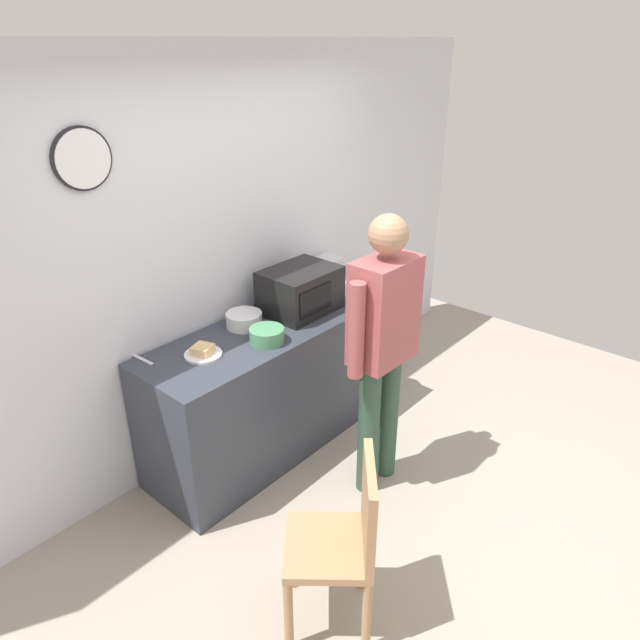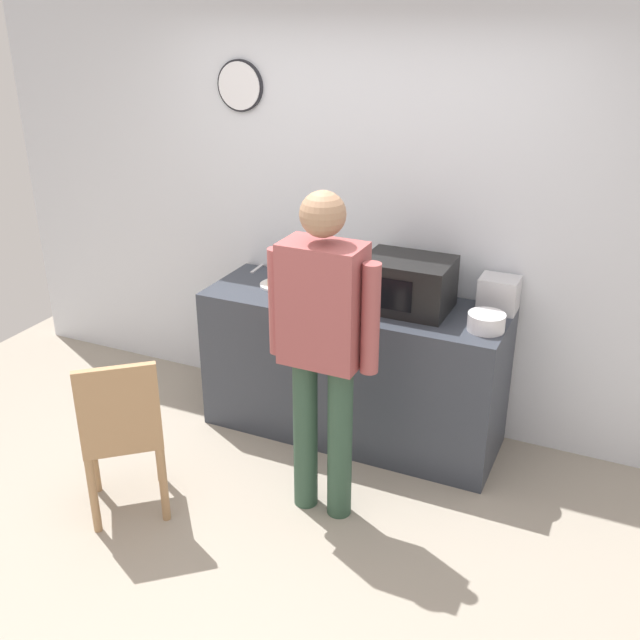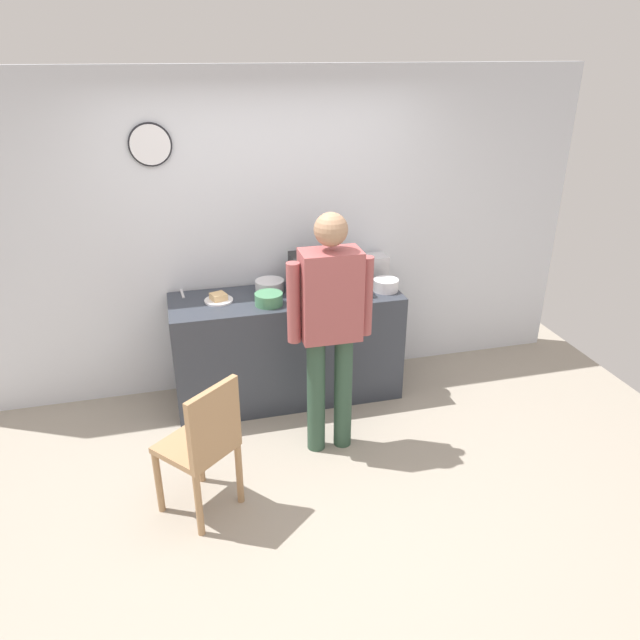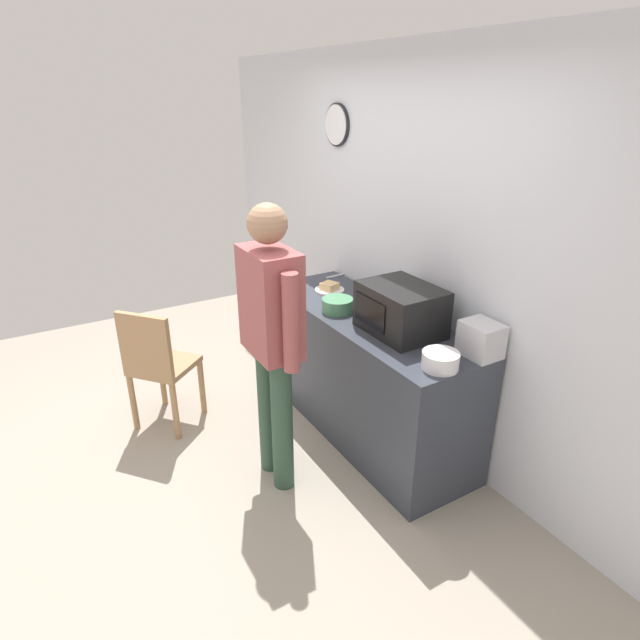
{
  "view_description": "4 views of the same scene",
  "coord_description": "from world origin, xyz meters",
  "px_view_note": "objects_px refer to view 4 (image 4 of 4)",
  "views": [
    {
      "loc": [
        -2.25,
        -1.24,
        2.59
      ],
      "look_at": [
        0.2,
        0.9,
        1.02
      ],
      "focal_mm": 32.67,
      "sensor_mm": 36.0,
      "label": 1
    },
    {
      "loc": [
        1.59,
        -2.57,
        2.59
      ],
      "look_at": [
        0.07,
        0.74,
        0.97
      ],
      "focal_mm": 41.62,
      "sensor_mm": 36.0,
      "label": 2
    },
    {
      "loc": [
        -0.76,
        -3.08,
        2.7
      ],
      "look_at": [
        0.23,
        0.74,
        0.89
      ],
      "focal_mm": 33.45,
      "sensor_mm": 36.0,
      "label": 3
    },
    {
      "loc": [
        2.73,
        -0.72,
        2.3
      ],
      "look_at": [
        0.27,
        0.74,
        1.05
      ],
      "focal_mm": 29.53,
      "sensor_mm": 36.0,
      "label": 4
    }
  ],
  "objects_px": {
    "salad_bowl": "(374,300)",
    "person_standing": "(272,330)",
    "toaster": "(481,339)",
    "sandwich_plate": "(330,288)",
    "cereal_bowl": "(440,360)",
    "microwave": "(401,309)",
    "wooden_chair": "(157,363)",
    "spoon_utensil": "(335,276)",
    "mixing_bowl": "(338,305)"
  },
  "relations": [
    {
      "from": "wooden_chair",
      "to": "salad_bowl",
      "type": "bearing_deg",
      "value": 64.29
    },
    {
      "from": "person_standing",
      "to": "spoon_utensil",
      "type": "bearing_deg",
      "value": 132.61
    },
    {
      "from": "sandwich_plate",
      "to": "mixing_bowl",
      "type": "height_order",
      "value": "mixing_bowl"
    },
    {
      "from": "wooden_chair",
      "to": "toaster",
      "type": "bearing_deg",
      "value": 42.95
    },
    {
      "from": "mixing_bowl",
      "to": "sandwich_plate",
      "type": "bearing_deg",
      "value": 156.25
    },
    {
      "from": "salad_bowl",
      "to": "person_standing",
      "type": "distance_m",
      "value": 0.95
    },
    {
      "from": "salad_bowl",
      "to": "mixing_bowl",
      "type": "relative_size",
      "value": 1.08
    },
    {
      "from": "sandwich_plate",
      "to": "cereal_bowl",
      "type": "distance_m",
      "value": 1.34
    },
    {
      "from": "mixing_bowl",
      "to": "wooden_chair",
      "type": "relative_size",
      "value": 0.23
    },
    {
      "from": "spoon_utensil",
      "to": "microwave",
      "type": "bearing_deg",
      "value": -11.19
    },
    {
      "from": "salad_bowl",
      "to": "toaster",
      "type": "relative_size",
      "value": 1.06
    },
    {
      "from": "person_standing",
      "to": "toaster",
      "type": "bearing_deg",
      "value": 56.55
    },
    {
      "from": "mixing_bowl",
      "to": "person_standing",
      "type": "bearing_deg",
      "value": -64.43
    },
    {
      "from": "microwave",
      "to": "spoon_utensil",
      "type": "height_order",
      "value": "microwave"
    },
    {
      "from": "person_standing",
      "to": "sandwich_plate",
      "type": "bearing_deg",
      "value": 129.94
    },
    {
      "from": "mixing_bowl",
      "to": "cereal_bowl",
      "type": "bearing_deg",
      "value": 2.88
    },
    {
      "from": "salad_bowl",
      "to": "toaster",
      "type": "xyz_separation_m",
      "value": [
        0.91,
        0.08,
        0.05
      ]
    },
    {
      "from": "person_standing",
      "to": "wooden_chair",
      "type": "distance_m",
      "value": 1.16
    },
    {
      "from": "toaster",
      "to": "wooden_chair",
      "type": "distance_m",
      "value": 2.21
    },
    {
      "from": "microwave",
      "to": "spoon_utensil",
      "type": "relative_size",
      "value": 2.94
    },
    {
      "from": "toaster",
      "to": "spoon_utensil",
      "type": "distance_m",
      "value": 1.6
    },
    {
      "from": "cereal_bowl",
      "to": "person_standing",
      "type": "relative_size",
      "value": 0.12
    },
    {
      "from": "cereal_bowl",
      "to": "person_standing",
      "type": "distance_m",
      "value": 0.96
    },
    {
      "from": "salad_bowl",
      "to": "toaster",
      "type": "height_order",
      "value": "toaster"
    },
    {
      "from": "mixing_bowl",
      "to": "spoon_utensil",
      "type": "height_order",
      "value": "mixing_bowl"
    },
    {
      "from": "salad_bowl",
      "to": "mixing_bowl",
      "type": "height_order",
      "value": "same"
    },
    {
      "from": "microwave",
      "to": "cereal_bowl",
      "type": "height_order",
      "value": "microwave"
    },
    {
      "from": "toaster",
      "to": "spoon_utensil",
      "type": "xyz_separation_m",
      "value": [
        -1.6,
        0.03,
        -0.1
      ]
    },
    {
      "from": "mixing_bowl",
      "to": "person_standing",
      "type": "height_order",
      "value": "person_standing"
    },
    {
      "from": "salad_bowl",
      "to": "microwave",
      "type": "bearing_deg",
      "value": -14.46
    },
    {
      "from": "microwave",
      "to": "salad_bowl",
      "type": "height_order",
      "value": "microwave"
    },
    {
      "from": "microwave",
      "to": "person_standing",
      "type": "xyz_separation_m",
      "value": [
        -0.17,
        -0.81,
        -0.02
      ]
    },
    {
      "from": "mixing_bowl",
      "to": "wooden_chair",
      "type": "distance_m",
      "value": 1.35
    },
    {
      "from": "mixing_bowl",
      "to": "wooden_chair",
      "type": "xyz_separation_m",
      "value": [
        -0.61,
        -1.12,
        -0.43
      ]
    },
    {
      "from": "salad_bowl",
      "to": "spoon_utensil",
      "type": "xyz_separation_m",
      "value": [
        -0.69,
        0.11,
        -0.04
      ]
    },
    {
      "from": "cereal_bowl",
      "to": "microwave",
      "type": "bearing_deg",
      "value": 167.24
    },
    {
      "from": "microwave",
      "to": "person_standing",
      "type": "relative_size",
      "value": 0.28
    },
    {
      "from": "salad_bowl",
      "to": "wooden_chair",
      "type": "bearing_deg",
      "value": -115.71
    },
    {
      "from": "salad_bowl",
      "to": "person_standing",
      "type": "xyz_separation_m",
      "value": [
        0.25,
        -0.91,
        0.08
      ]
    },
    {
      "from": "salad_bowl",
      "to": "wooden_chair",
      "type": "relative_size",
      "value": 0.25
    },
    {
      "from": "sandwich_plate",
      "to": "toaster",
      "type": "distance_m",
      "value": 1.35
    },
    {
      "from": "sandwich_plate",
      "to": "spoon_utensil",
      "type": "bearing_deg",
      "value": 140.74
    },
    {
      "from": "toaster",
      "to": "microwave",
      "type": "bearing_deg",
      "value": -158.84
    },
    {
      "from": "cereal_bowl",
      "to": "spoon_utensil",
      "type": "bearing_deg",
      "value": 168.33
    },
    {
      "from": "cereal_bowl",
      "to": "wooden_chair",
      "type": "relative_size",
      "value": 0.22
    },
    {
      "from": "sandwich_plate",
      "to": "wooden_chair",
      "type": "height_order",
      "value": "sandwich_plate"
    },
    {
      "from": "spoon_utensil",
      "to": "salad_bowl",
      "type": "bearing_deg",
      "value": -9.16
    },
    {
      "from": "sandwich_plate",
      "to": "salad_bowl",
      "type": "bearing_deg",
      "value": 14.21
    },
    {
      "from": "microwave",
      "to": "wooden_chair",
      "type": "height_order",
      "value": "microwave"
    },
    {
      "from": "microwave",
      "to": "salad_bowl",
      "type": "xyz_separation_m",
      "value": [
        -0.42,
        0.11,
        -0.1
      ]
    }
  ]
}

